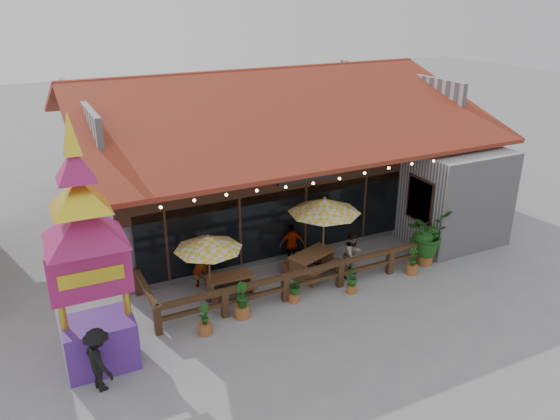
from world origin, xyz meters
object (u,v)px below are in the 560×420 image
picnic_table_left (230,282)px  pedestrian (99,360)px  picnic_table_right (312,260)px  thai_sign_tower (84,232)px  tropical_plant (427,234)px  umbrella_right (324,206)px  umbrella_left (208,243)px

picnic_table_left → pedestrian: (-4.40, -2.71, 0.36)m
picnic_table_right → thai_sign_tower: bearing=-166.1°
picnic_table_right → tropical_plant: 4.16m
umbrella_right → thai_sign_tower: (-7.82, -2.07, 1.45)m
thai_sign_tower → umbrella_left: bearing=26.2°
umbrella_left → picnic_table_left: size_ratio=1.62×
umbrella_right → picnic_table_right: (-0.60, -0.29, -1.76)m
picnic_table_left → picnic_table_right: size_ratio=0.74×
umbrella_right → picnic_table_left: 4.05m
picnic_table_left → thai_sign_tower: (-4.22, -1.76, 3.28)m
umbrella_left → umbrella_right: 4.26m
umbrella_right → tropical_plant: (3.36, -1.40, -1.16)m
tropical_plant → pedestrian: size_ratio=1.20×
picnic_table_left → thai_sign_tower: size_ratio=0.21×
picnic_table_left → pedestrian: 5.19m
umbrella_left → pedestrian: bearing=-144.2°
picnic_table_right → thai_sign_tower: 8.10m
thai_sign_tower → picnic_table_right: bearing=13.9°
thai_sign_tower → pedestrian: size_ratio=4.27×
tropical_plant → thai_sign_tower: bearing=-176.6°
tropical_plant → umbrella_left: bearing=171.8°
umbrella_left → umbrella_right: (4.23, 0.31, 0.35)m
picnic_table_right → pedestrian: pedestrian is taller
umbrella_left → picnic_table_right: 3.90m
umbrella_left → thai_sign_tower: size_ratio=0.35×
umbrella_left → thai_sign_tower: thai_sign_tower is taller
tropical_plant → picnic_table_left: bearing=171.1°
umbrella_right → umbrella_left: bearing=-175.8°
umbrella_left → pedestrian: 4.78m
tropical_plant → pedestrian: tropical_plant is taller
thai_sign_tower → tropical_plant: bearing=3.4°
thai_sign_tower → umbrella_right: bearing=14.8°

